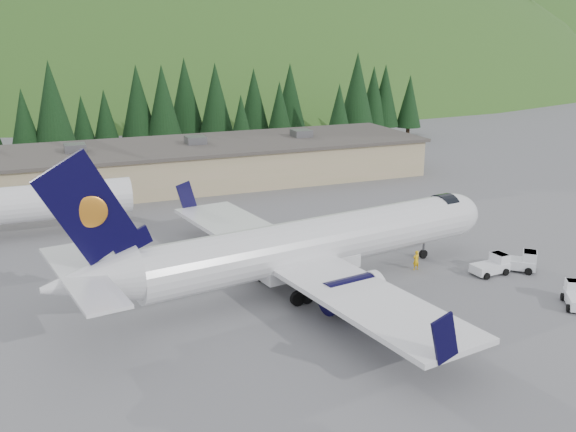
{
  "coord_description": "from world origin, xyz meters",
  "views": [
    {
      "loc": [
        -19.98,
        -43.19,
        19.56
      ],
      "look_at": [
        0.0,
        6.0,
        4.0
      ],
      "focal_mm": 40.0,
      "sensor_mm": 36.0,
      "label": 1
    }
  ],
  "objects_px": {
    "baggage_tug_a": "(492,265)",
    "terminal_building": "(158,166)",
    "baggage_tug_b": "(519,261)",
    "ramp_worker": "(416,260)",
    "airliner": "(305,246)"
  },
  "relations": [
    {
      "from": "baggage_tug_b",
      "to": "terminal_building",
      "type": "relative_size",
      "value": 0.05
    },
    {
      "from": "airliner",
      "to": "terminal_building",
      "type": "distance_m",
      "value": 38.38
    },
    {
      "from": "baggage_tug_a",
      "to": "baggage_tug_b",
      "type": "distance_m",
      "value": 2.59
    },
    {
      "from": "airliner",
      "to": "ramp_worker",
      "type": "height_order",
      "value": "airliner"
    },
    {
      "from": "baggage_tug_b",
      "to": "ramp_worker",
      "type": "height_order",
      "value": "baggage_tug_b"
    },
    {
      "from": "airliner",
      "to": "baggage_tug_a",
      "type": "height_order",
      "value": "airliner"
    },
    {
      "from": "airliner",
      "to": "baggage_tug_a",
      "type": "distance_m",
      "value": 16.08
    },
    {
      "from": "baggage_tug_a",
      "to": "ramp_worker",
      "type": "relative_size",
      "value": 1.87
    },
    {
      "from": "baggage_tug_a",
      "to": "terminal_building",
      "type": "bearing_deg",
      "value": 110.77
    },
    {
      "from": "ramp_worker",
      "to": "baggage_tug_b",
      "type": "bearing_deg",
      "value": 150.93
    },
    {
      "from": "airliner",
      "to": "ramp_worker",
      "type": "distance_m",
      "value": 10.44
    },
    {
      "from": "baggage_tug_a",
      "to": "terminal_building",
      "type": "height_order",
      "value": "terminal_building"
    },
    {
      "from": "baggage_tug_a",
      "to": "terminal_building",
      "type": "distance_m",
      "value": 45.85
    },
    {
      "from": "baggage_tug_a",
      "to": "baggage_tug_b",
      "type": "xyz_separation_m",
      "value": [
        2.58,
        -0.23,
        0.05
      ]
    },
    {
      "from": "airliner",
      "to": "baggage_tug_b",
      "type": "height_order",
      "value": "airliner"
    }
  ]
}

